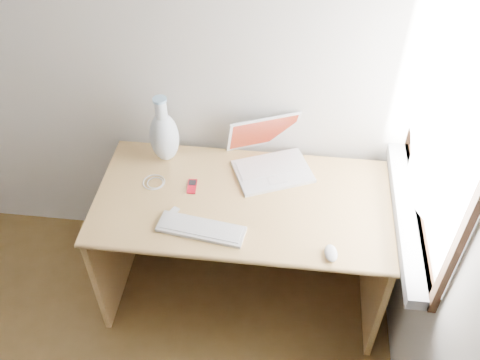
# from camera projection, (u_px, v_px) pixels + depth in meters

# --- Properties ---
(back_wall) EXTENTS (3.50, 0.04, 2.60)m
(back_wall) POSITION_uv_depth(u_px,v_px,m) (51.00, 37.00, 2.49)
(back_wall) COLOR silver
(back_wall) RESTS_ON floor
(window) EXTENTS (0.11, 0.99, 1.10)m
(window) POSITION_uv_depth(u_px,v_px,m) (441.00, 128.00, 2.04)
(window) COLOR white
(window) RESTS_ON right_wall
(desk) EXTENTS (1.39, 0.70, 0.74)m
(desk) POSITION_uv_depth(u_px,v_px,m) (244.00, 216.00, 2.72)
(desk) COLOR tan
(desk) RESTS_ON floor
(laptop) EXTENTS (0.43, 0.43, 0.25)m
(laptop) POSITION_uv_depth(u_px,v_px,m) (274.00, 158.00, 2.64)
(laptop) COLOR white
(laptop) RESTS_ON desk
(external_keyboard) EXTENTS (0.40, 0.17, 0.02)m
(external_keyboard) POSITION_uv_depth(u_px,v_px,m) (201.00, 229.00, 2.37)
(external_keyboard) COLOR silver
(external_keyboard) RESTS_ON desk
(mouse) EXTENTS (0.07, 0.10, 0.03)m
(mouse) POSITION_uv_depth(u_px,v_px,m) (331.00, 253.00, 2.27)
(mouse) COLOR white
(mouse) RESTS_ON desk
(ipod) EXTENTS (0.05, 0.10, 0.01)m
(ipod) POSITION_uv_depth(u_px,v_px,m) (192.00, 186.00, 2.57)
(ipod) COLOR red
(ipod) RESTS_ON desk
(cable_coil) EXTENTS (0.13, 0.13, 0.01)m
(cable_coil) POSITION_uv_depth(u_px,v_px,m) (154.00, 182.00, 2.60)
(cable_coil) COLOR silver
(cable_coil) RESTS_ON desk
(remote) EXTENTS (0.07, 0.09, 0.01)m
(remote) POSITION_uv_depth(u_px,v_px,m) (172.00, 213.00, 2.45)
(remote) COLOR silver
(remote) RESTS_ON desk
(vase) EXTENTS (0.14, 0.14, 0.37)m
(vase) POSITION_uv_depth(u_px,v_px,m) (164.00, 135.00, 2.62)
(vase) COLOR white
(vase) RESTS_ON desk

